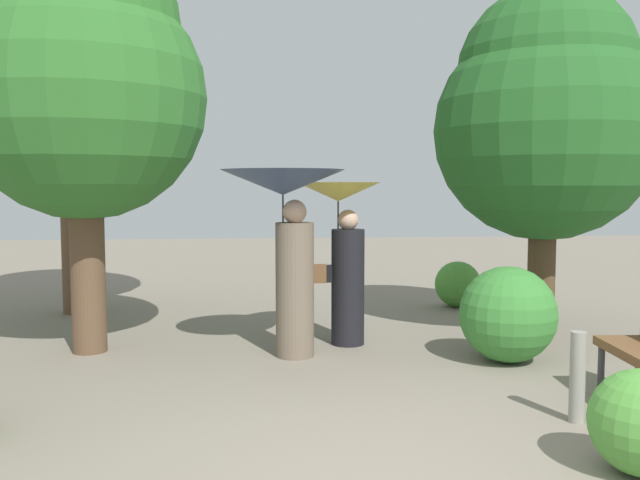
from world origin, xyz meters
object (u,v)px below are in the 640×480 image
Objects in this scene: tree_near_left at (82,75)px; tree_near_right at (546,113)px; tree_mid_left at (72,61)px; person_right at (343,239)px; path_marker_post at (577,377)px; person_left at (287,220)px.

tree_near_left reaches higher than tree_near_right.
tree_near_left is 0.85× the size of tree_mid_left.
tree_mid_left is (-3.59, 2.35, 2.41)m from person_right.
tree_near_right reaches higher than path_marker_post.
tree_near_right is (5.44, 0.41, -0.29)m from tree_near_left.
person_left is 4.61m from tree_mid_left.
tree_near_left is at bearing 79.86° from person_left.
path_marker_post is at bearing -31.89° from tree_near_left.
path_marker_post is (2.14, -2.28, -1.13)m from person_left.
tree_near_right is at bearing 70.53° from path_marker_post.
person_right is 0.44× the size of tree_near_right.
tree_mid_left is at bearing 46.52° from person_left.
tree_mid_left reaches higher than path_marker_post.
tree_mid_left is (-2.92, 2.85, 2.15)m from person_left.
path_marker_post is at bearing -135.93° from person_left.
person_right is 2.63× the size of path_marker_post.
tree_mid_left is 7.61× the size of path_marker_post.
person_right is 0.35× the size of tree_mid_left.
person_right is at bearing -172.47° from tree_near_right.
person_left reaches higher than path_marker_post.
tree_near_left is 6.45× the size of path_marker_post.
person_left is 0.37× the size of tree_mid_left.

